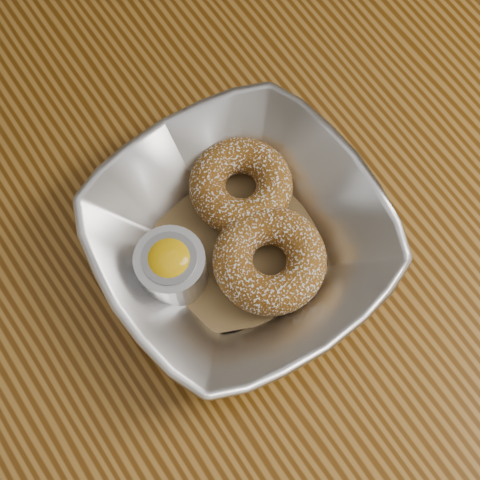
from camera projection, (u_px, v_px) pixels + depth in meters
ground_plane at (292, 353)px, 1.38m from camera, size 4.00×4.00×0.00m
table at (333, 230)px, 0.77m from camera, size 1.20×0.80×0.75m
serving_bowl at (240, 240)px, 0.63m from camera, size 0.25×0.25×0.06m
parchment at (240, 248)px, 0.65m from camera, size 0.19×0.19×0.00m
donut_back at (241, 186)px, 0.65m from camera, size 0.09×0.09×0.03m
donut_front at (270, 260)px, 0.63m from camera, size 0.13×0.13×0.03m
ramekin at (171, 266)px, 0.62m from camera, size 0.06×0.06×0.06m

